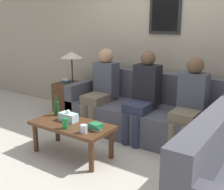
{
  "coord_description": "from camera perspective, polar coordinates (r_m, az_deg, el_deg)",
  "views": [
    {
      "loc": [
        1.72,
        -2.9,
        1.6
      ],
      "look_at": [
        -0.23,
        -0.05,
        0.67
      ],
      "focal_mm": 45.0,
      "sensor_mm": 36.0,
      "label": 1
    }
  ],
  "objects": [
    {
      "name": "ground_plane",
      "position": [
        3.73,
        3.36,
        -10.41
      ],
      "size": [
        16.0,
        16.0,
        0.0
      ],
      "primitive_type": "plane",
      "color": "beige"
    },
    {
      "name": "wall_back",
      "position": [
        4.27,
        10.7,
        10.78
      ],
      "size": [
        9.0,
        0.08,
        2.6
      ],
      "color": "#9E937F",
      "rests_on": "ground_plane"
    },
    {
      "name": "couch_main",
      "position": [
        4.05,
        7.32,
        -3.85
      ],
      "size": [
        2.29,
        0.89,
        0.86
      ],
      "color": "#4C4C56",
      "rests_on": "ground_plane"
    },
    {
      "name": "coffee_table",
      "position": [
        3.42,
        -8.16,
        -6.72
      ],
      "size": [
        1.01,
        0.5,
        0.4
      ],
      "color": "#4C2D19",
      "rests_on": "ground_plane"
    },
    {
      "name": "side_table_with_lamp",
      "position": [
        4.78,
        -8.36,
        -0.01
      ],
      "size": [
        0.46,
        0.45,
        1.1
      ],
      "color": "#4C2D19",
      "rests_on": "ground_plane"
    },
    {
      "name": "wine_bottle",
      "position": [
        3.69,
        -11.23,
        -2.58
      ],
      "size": [
        0.07,
        0.07,
        0.26
      ],
      "color": "#19421E",
      "rests_on": "coffee_table"
    },
    {
      "name": "drinking_glass",
      "position": [
        3.09,
        -5.75,
        -6.89
      ],
      "size": [
        0.08,
        0.08,
        0.09
      ],
      "color": "silver",
      "rests_on": "coffee_table"
    },
    {
      "name": "book_stack",
      "position": [
        3.17,
        -3.31,
        -6.38
      ],
      "size": [
        0.15,
        0.13,
        0.08
      ],
      "color": "beige",
      "rests_on": "coffee_table"
    },
    {
      "name": "soda_can",
      "position": [
        3.24,
        -9.49,
        -5.72
      ],
      "size": [
        0.07,
        0.07,
        0.12
      ],
      "color": "#197A38",
      "rests_on": "coffee_table"
    },
    {
      "name": "tissue_box",
      "position": [
        3.47,
        -8.87,
        -4.4
      ],
      "size": [
        0.23,
        0.12,
        0.15
      ],
      "color": "silver",
      "rests_on": "coffee_table"
    },
    {
      "name": "person_left",
      "position": [
        4.19,
        -2.1,
        1.83
      ],
      "size": [
        0.34,
        0.62,
        1.19
      ],
      "color": "#756651",
      "rests_on": "ground_plane"
    },
    {
      "name": "person_middle",
      "position": [
        3.79,
        6.41,
        0.42
      ],
      "size": [
        0.34,
        0.57,
        1.21
      ],
      "color": "#2D334C",
      "rests_on": "ground_plane"
    },
    {
      "name": "person_right",
      "position": [
        3.57,
        15.54,
        -1.24
      ],
      "size": [
        0.34,
        0.58,
        1.17
      ],
      "color": "#756651",
      "rests_on": "ground_plane"
    },
    {
      "name": "teddy_bear",
      "position": [
        2.8,
        11.93,
        -16.87
      ],
      "size": [
        0.2,
        0.2,
        0.31
      ],
      "color": "beige",
      "rests_on": "ground_plane"
    }
  ]
}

